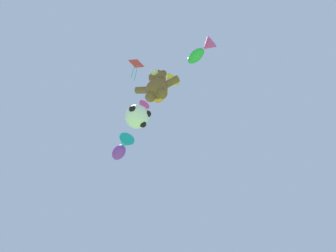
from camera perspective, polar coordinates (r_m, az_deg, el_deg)
The scene contains 7 objects.
teddy_bear_kite at distance 10.88m, azimuth -2.86°, elevation 10.35°, with size 2.24×0.99×2.28m.
soccer_ball_kite at distance 9.63m, azimuth -7.75°, elevation 2.37°, with size 1.15×1.14×1.05m.
fish_kite_emerald at distance 11.77m, azimuth 8.54°, elevation 18.40°, with size 1.63×1.26×0.69m.
fish_kite_tangerine at distance 12.63m, azimuth -0.75°, elevation 9.35°, with size 1.92×1.70×0.86m.
fish_kite_cobalt at distance 14.07m, azimuth -7.68°, elevation 3.26°, with size 1.89×1.64×0.70m.
fish_kite_violet at distance 15.29m, azimuth -11.67°, elevation -5.38°, with size 2.23×2.18×1.03m.
diamond_kite at distance 14.08m, azimuth -8.14°, elevation 15.05°, with size 0.79×0.72×2.68m.
Camera 1 is at (1.77, -1.21, 1.28)m, focal length 24.00 mm.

